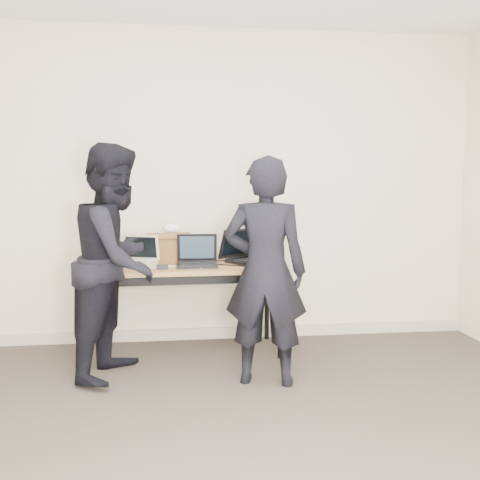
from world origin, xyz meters
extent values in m
cube|color=#3D342E|center=(0.00, 0.00, -0.03)|extent=(4.50, 4.50, 0.05)
cube|color=beige|center=(0.00, 2.27, 1.35)|extent=(4.50, 0.05, 2.70)
cube|color=olive|center=(-0.27, 1.88, 0.70)|extent=(1.52, 0.69, 0.03)
cylinder|color=black|center=(-0.95, 1.60, 0.34)|extent=(0.04, 0.04, 0.68)
cylinder|color=black|center=(0.42, 1.64, 0.34)|extent=(0.04, 0.04, 0.68)
cylinder|color=black|center=(-0.97, 2.13, 0.34)|extent=(0.04, 0.04, 0.68)
cylinder|color=black|center=(0.41, 2.17, 0.34)|extent=(0.04, 0.04, 0.68)
cube|color=black|center=(-0.26, 1.60, 0.64)|extent=(1.40, 0.06, 0.06)
cube|color=beige|center=(-0.72, 1.86, 0.74)|extent=(0.37, 0.34, 0.04)
cube|color=beige|center=(-0.73, 1.83, 0.76)|extent=(0.28, 0.21, 0.01)
cube|color=beige|center=(-0.67, 1.99, 0.86)|extent=(0.30, 0.15, 0.21)
cube|color=black|center=(-0.67, 1.99, 0.86)|extent=(0.26, 0.12, 0.17)
cube|color=beige|center=(-0.67, 1.98, 0.76)|extent=(0.26, 0.11, 0.02)
cube|color=black|center=(-0.22, 1.80, 0.73)|extent=(0.33, 0.26, 0.02)
cube|color=black|center=(-0.22, 1.77, 0.74)|extent=(0.27, 0.15, 0.01)
cube|color=black|center=(-0.21, 1.95, 0.86)|extent=(0.33, 0.08, 0.23)
cube|color=#26333F|center=(-0.21, 1.95, 0.86)|extent=(0.28, 0.06, 0.19)
cube|color=black|center=(-0.21, 1.92, 0.74)|extent=(0.29, 0.03, 0.02)
cube|color=black|center=(0.25, 1.98, 0.73)|extent=(0.46, 0.44, 0.02)
cube|color=black|center=(0.27, 1.96, 0.75)|extent=(0.34, 0.30, 0.01)
cube|color=black|center=(0.14, 2.13, 0.87)|extent=(0.36, 0.29, 0.25)
cube|color=black|center=(0.15, 2.12, 0.87)|extent=(0.30, 0.25, 0.20)
cube|color=black|center=(0.17, 2.09, 0.74)|extent=(0.28, 0.21, 0.02)
cube|color=brown|center=(-0.45, 2.10, 0.84)|extent=(0.37, 0.18, 0.24)
cube|color=brown|center=(-0.45, 2.04, 0.94)|extent=(0.36, 0.10, 0.07)
cube|color=brown|center=(-0.29, 2.12, 0.82)|extent=(0.02, 0.10, 0.02)
ellipsoid|color=white|center=(-0.42, 2.10, 1.00)|extent=(0.14, 0.11, 0.08)
cube|color=black|center=(0.36, 2.06, 0.79)|extent=(0.25, 0.22, 0.13)
cube|color=black|center=(-0.49, 1.70, 0.74)|extent=(0.09, 0.06, 0.03)
cube|color=silver|center=(-0.28, 1.76, 0.72)|extent=(0.19, 0.17, 0.01)
cube|color=black|center=(-0.08, 2.08, 0.72)|extent=(0.25, 0.01, 0.01)
cube|color=black|center=(0.25, 1.85, 0.72)|extent=(0.18, 0.21, 0.01)
cube|color=silver|center=(-0.51, 1.79, 0.72)|extent=(0.26, 0.11, 0.01)
cube|color=black|center=(-0.70, 1.91, 0.72)|extent=(0.24, 0.25, 0.01)
cube|color=black|center=(0.02, 1.83, 0.72)|extent=(0.29, 0.18, 0.01)
imported|color=black|center=(0.22, 1.14, 0.78)|extent=(0.64, 0.50, 1.56)
imported|color=black|center=(-0.81, 1.44, 0.83)|extent=(0.84, 0.96, 1.66)
cube|color=#B6AC97|center=(0.00, 2.23, 0.05)|extent=(4.50, 0.03, 0.10)
camera|label=1|loc=(-0.39, -2.42, 1.38)|focal=40.00mm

